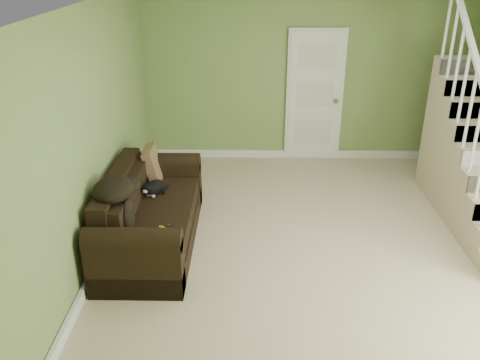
{
  "coord_description": "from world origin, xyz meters",
  "views": [
    {
      "loc": [
        -0.9,
        -4.86,
        3.06
      ],
      "look_at": [
        -0.99,
        0.06,
        0.81
      ],
      "focal_mm": 38.0,
      "sensor_mm": 36.0,
      "label": 1
    }
  ],
  "objects_px": {
    "side_table": "(148,181)",
    "banana": "(164,229)",
    "sofa": "(148,217)",
    "cat": "(155,188)"
  },
  "relations": [
    {
      "from": "cat",
      "to": "banana",
      "type": "bearing_deg",
      "value": -52.55
    },
    {
      "from": "sofa",
      "to": "banana",
      "type": "xyz_separation_m",
      "value": [
        0.26,
        -0.52,
        0.16
      ]
    },
    {
      "from": "side_table",
      "to": "banana",
      "type": "bearing_deg",
      "value": -73.93
    },
    {
      "from": "side_table",
      "to": "cat",
      "type": "bearing_deg",
      "value": -73.22
    },
    {
      "from": "side_table",
      "to": "cat",
      "type": "height_order",
      "value": "side_table"
    },
    {
      "from": "side_table",
      "to": "cat",
      "type": "distance_m",
      "value": 0.83
    },
    {
      "from": "sofa",
      "to": "cat",
      "type": "xyz_separation_m",
      "value": [
        0.03,
        0.31,
        0.22
      ]
    },
    {
      "from": "sofa",
      "to": "banana",
      "type": "height_order",
      "value": "sofa"
    },
    {
      "from": "sofa",
      "to": "side_table",
      "type": "bearing_deg",
      "value": 100.39
    },
    {
      "from": "sofa",
      "to": "cat",
      "type": "bearing_deg",
      "value": 84.11
    }
  ]
}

